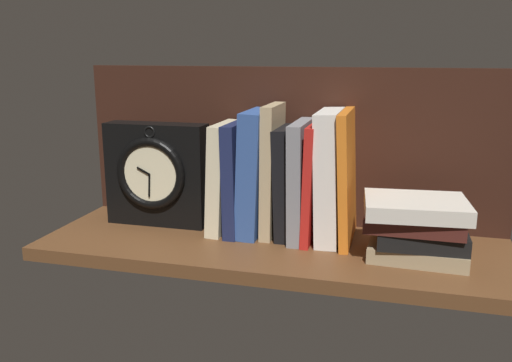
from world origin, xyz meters
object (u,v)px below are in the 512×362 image
Objects in this scene: book_gray_chess at (301,180)px; book_stack_side at (417,228)px; book_navy_bierce at (238,178)px; book_red_requiem at (313,181)px; book_orange_pandolfini at (347,177)px; book_cream_twain at (224,177)px; framed_clock at (156,174)px; book_blue_modern at (255,173)px; book_white_catcher at (330,176)px; book_black_skeptic at (286,182)px; book_tan_shortstories at (272,170)px.

book_gray_chess reaches higher than book_stack_side.
book_navy_bierce is 0.98× the size of book_red_requiem.
book_red_requiem is at bearing 0.00° from book_gray_chess.
book_cream_twain is at bearing 180.00° from book_orange_pandolfini.
book_cream_twain is 14.56cm from framed_clock.
book_blue_modern is at bearing 167.42° from book_stack_side.
book_blue_modern is at bearing 0.00° from book_cream_twain.
book_blue_modern reaches higher than framed_clock.
book_blue_modern is at bearing 180.00° from book_white_catcher.
book_red_requiem reaches higher than book_black_skeptic.
book_cream_twain reaches higher than book_black_skeptic.
book_white_catcher is at bearing 0.00° from book_blue_modern.
book_red_requiem reaches higher than book_navy_bierce.
book_orange_pandolfini reaches higher than book_black_skeptic.
book_tan_shortstories is (10.02, 0.00, 1.95)cm from book_cream_twain.
book_cream_twain is at bearing 180.00° from book_black_skeptic.
book_cream_twain is 0.99× the size of book_navy_bierce.
book_white_catcher is at bearing -0.00° from book_navy_bierce.
book_white_catcher is 1.17× the size of framed_clock.
book_white_catcher reaches higher than book_stack_side.
book_cream_twain is 0.96× the size of book_gray_chess.
framed_clock is (-39.06, -0.39, -1.70)cm from book_orange_pandolfini.
book_blue_modern is 21.17cm from framed_clock.
framed_clock is (-35.83, -0.39, -1.65)cm from book_white_catcher.
book_white_catcher is (14.71, 0.00, 0.19)cm from book_blue_modern.
book_tan_shortstories is 8.25cm from book_red_requiem.
book_white_catcher is at bearing 0.00° from book_cream_twain.
book_cream_twain is at bearing -180.00° from book_navy_bierce.
book_tan_shortstories is 1.14× the size of book_gray_chess.
book_white_catcher is (5.59, 0.00, 1.11)cm from book_gray_chess.
book_white_catcher is (3.18, 0.00, 1.21)cm from book_red_requiem.
book_navy_bierce is 35.60cm from book_stack_side.
framed_clock is 1.14× the size of book_stack_side.
book_blue_modern is 1.14× the size of book_black_skeptic.
book_gray_chess is 1.06× the size of framed_clock.
book_gray_chess reaches higher than book_black_skeptic.
book_tan_shortstories reaches higher than book_stack_side.
book_red_requiem is (15.11, -0.00, 0.19)cm from book_navy_bierce.
book_gray_chess is at bearing 0.00° from book_tan_shortstories.
book_orange_pandolfini is at bearing 0.00° from book_tan_shortstories.
book_cream_twain reaches higher than framed_clock.
book_black_skeptic is 0.86× the size of book_orange_pandolfini.
book_red_requiem reaches higher than framed_clock.
book_gray_chess is at bearing 162.45° from book_stack_side.
book_cream_twain is at bearing 180.00° from book_gray_chess.
book_red_requiem is at bearing 0.69° from framed_clock.
book_red_requiem is 1.20× the size of book_stack_side.
book_orange_pandolfini reaches higher than framed_clock.
book_white_catcher is at bearing 0.00° from book_tan_shortstories.
book_orange_pandolfini reaches higher than book_blue_modern.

